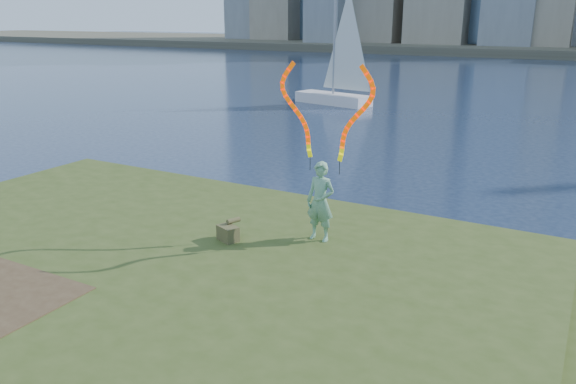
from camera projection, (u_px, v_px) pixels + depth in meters
The scene contains 6 objects.
ground at pixel (185, 296), 11.55m from camera, with size 320.00×320.00×0.00m, color #1A2842.
grassy_knoll at pixel (97, 335), 9.54m from camera, with size 20.00×18.00×0.80m.
far_shore at pixel (560, 48), 90.61m from camera, with size 320.00×40.00×1.20m, color #494436.
woman_with_ribbons at pixel (322, 179), 12.01m from camera, with size 2.10×0.44×4.13m.
canvas_bag at pixel (228, 232), 12.31m from camera, with size 0.55×0.62×0.45m.
sailboat at pixel (337, 82), 36.31m from camera, with size 5.54×2.77×8.33m.
Camera 1 is at (6.90, -8.04, 5.52)m, focal length 35.00 mm.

